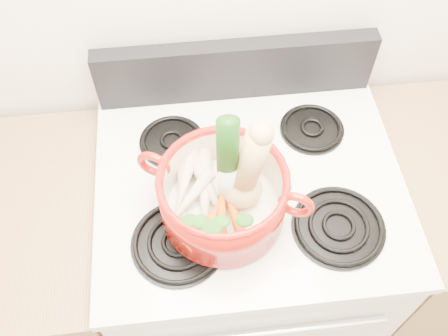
{
  "coord_description": "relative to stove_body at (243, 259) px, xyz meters",
  "views": [
    {
      "loc": [
        -0.14,
        0.72,
        2.01
      ],
      "look_at": [
        -0.08,
        1.29,
        1.18
      ],
      "focal_mm": 40.0,
      "sensor_mm": 36.0,
      "label": 1
    }
  ],
  "objects": [
    {
      "name": "stove_body",
      "position": [
        0.0,
        0.0,
        0.0
      ],
      "size": [
        0.76,
        0.65,
        0.92
      ],
      "primitive_type": "cube",
      "color": "silver",
      "rests_on": "floor"
    },
    {
      "name": "cooktop",
      "position": [
        0.0,
        0.0,
        0.47
      ],
      "size": [
        0.78,
        0.67,
        0.03
      ],
      "primitive_type": "cube",
      "color": "white",
      "rests_on": "stove_body"
    },
    {
      "name": "control_backsplash",
      "position": [
        0.0,
        0.3,
        0.58
      ],
      "size": [
        0.76,
        0.05,
        0.18
      ],
      "primitive_type": "cube",
      "color": "black",
      "rests_on": "cooktop"
    },
    {
      "name": "oven_handle",
      "position": [
        0.0,
        -0.34,
        0.32
      ],
      "size": [
        0.6,
        0.02,
        0.02
      ],
      "primitive_type": "cylinder",
      "rotation": [
        0.0,
        1.57,
        0.0
      ],
      "color": "silver",
      "rests_on": "stove_body"
    },
    {
      "name": "burner_front_left",
      "position": [
        -0.19,
        -0.16,
        0.5
      ],
      "size": [
        0.22,
        0.22,
        0.02
      ],
      "primitive_type": "cylinder",
      "color": "black",
      "rests_on": "cooktop"
    },
    {
      "name": "burner_front_right",
      "position": [
        0.19,
        -0.16,
        0.5
      ],
      "size": [
        0.22,
        0.22,
        0.02
      ],
      "primitive_type": "cylinder",
      "color": "black",
      "rests_on": "cooktop"
    },
    {
      "name": "burner_back_left",
      "position": [
        -0.19,
        0.14,
        0.5
      ],
      "size": [
        0.17,
        0.17,
        0.02
      ],
      "primitive_type": "cylinder",
      "color": "black",
      "rests_on": "cooktop"
    },
    {
      "name": "burner_back_right",
      "position": [
        0.19,
        0.14,
        0.5
      ],
      "size": [
        0.17,
        0.17,
        0.02
      ],
      "primitive_type": "cylinder",
      "color": "black",
      "rests_on": "cooktop"
    },
    {
      "name": "dutch_oven",
      "position": [
        -0.08,
        -0.09,
        0.58
      ],
      "size": [
        0.39,
        0.39,
        0.14
      ],
      "primitive_type": "cylinder",
      "rotation": [
        0.0,
        0.0,
        -0.44
      ],
      "color": "#9A110A",
      "rests_on": "burner_front_left"
    },
    {
      "name": "pot_handle_left",
      "position": [
        -0.23,
        -0.02,
        0.63
      ],
      "size": [
        0.08,
        0.05,
        0.08
      ],
      "primitive_type": "torus",
      "rotation": [
        1.57,
        0.0,
        -0.44
      ],
      "color": "#9A110A",
      "rests_on": "dutch_oven"
    },
    {
      "name": "pot_handle_right",
      "position": [
        0.07,
        -0.16,
        0.63
      ],
      "size": [
        0.08,
        0.05,
        0.08
      ],
      "primitive_type": "torus",
      "rotation": [
        1.57,
        0.0,
        -0.44
      ],
      "color": "#9A110A",
      "rests_on": "dutch_oven"
    },
    {
      "name": "squash",
      "position": [
        -0.03,
        -0.08,
        0.66
      ],
      "size": [
        0.17,
        0.14,
        0.26
      ],
      "primitive_type": null,
      "rotation": [
        0.0,
        0.19,
        0.3
      ],
      "color": "tan",
      "rests_on": "dutch_oven"
    },
    {
      "name": "leek",
      "position": [
        -0.07,
        -0.08,
        0.69
      ],
      "size": [
        0.05,
        0.05,
        0.31
      ],
      "primitive_type": "cylinder",
      "rotation": [
        0.01,
        0.0,
        -0.04
      ],
      "color": "silver",
      "rests_on": "dutch_oven"
    },
    {
      "name": "ginger",
      "position": [
        -0.03,
        -0.01,
        0.56
      ],
      "size": [
        0.1,
        0.08,
        0.05
      ],
      "primitive_type": "ellipsoid",
      "rotation": [
        0.0,
        0.0,
        0.17
      ],
      "color": "tan",
      "rests_on": "dutch_oven"
    },
    {
      "name": "parsnip_0",
      "position": [
        -0.12,
        -0.07,
        0.57
      ],
      "size": [
        0.06,
        0.25,
        0.07
      ],
      "primitive_type": "cone",
      "rotation": [
        1.66,
        0.0,
        -0.06
      ],
      "color": "beige",
      "rests_on": "dutch_oven"
    },
    {
      "name": "parsnip_1",
      "position": [
        -0.17,
        -0.07,
        0.57
      ],
      "size": [
        0.05,
        0.18,
        0.05
      ],
      "primitive_type": "cone",
      "rotation": [
        1.66,
        0.0,
        -0.09
      ],
      "color": "beige",
      "rests_on": "dutch_oven"
    },
    {
      "name": "parsnip_2",
      "position": [
        -0.11,
        -0.05,
        0.57
      ],
      "size": [
        0.12,
        0.22,
        0.07
      ],
      "primitive_type": "cone",
      "rotation": [
        1.66,
        0.0,
        0.35
      ],
      "color": "beige",
      "rests_on": "dutch_oven"
    },
    {
      "name": "parsnip_3",
      "position": [
        -0.15,
        -0.09,
        0.58
      ],
      "size": [
        0.13,
        0.14,
        0.05
      ],
      "primitive_type": "cone",
      "rotation": [
        1.66,
        0.0,
        -0.73
      ],
      "color": "beige",
      "rests_on": "dutch_oven"
    },
    {
      "name": "parsnip_4",
      "position": [
        -0.16,
        -0.03,
        0.58
      ],
      "size": [
        0.1,
        0.21,
        0.06
      ],
      "primitive_type": "cone",
      "rotation": [
        1.66,
        0.0,
        -0.32
      ],
      "color": "beige",
      "rests_on": "dutch_oven"
    },
    {
      "name": "carrot_0",
      "position": [
        -0.09,
        -0.13,
        0.56
      ],
      "size": [
        0.09,
        0.18,
        0.05
      ],
      "primitive_type": "cone",
      "rotation": [
        1.66,
        0.0,
        -0.29
      ],
      "color": "#C45809",
      "rests_on": "dutch_oven"
    },
    {
      "name": "carrot_1",
      "position": [
        -0.12,
        -0.15,
        0.56
      ],
      "size": [
        0.12,
        0.13,
        0.04
      ],
      "primitive_type": "cone",
      "rotation": [
        1.66,
        0.0,
        -0.72
      ],
      "color": "#C45C09",
      "rests_on": "dutch_oven"
    },
    {
      "name": "carrot_2",
      "position": [
        -0.06,
        -0.13,
        0.57
      ],
      "size": [
        0.06,
        0.16,
        0.04
      ],
      "primitive_type": "cone",
      "rotation": [
        1.66,
        0.0,
        0.21
      ],
      "color": "#C9540A",
      "rests_on": "dutch_oven"
    },
    {
      "name": "carrot_3",
      "position": [
        -0.1,
        -0.14,
        0.57
      ],
      "size": [
        0.09,
        0.13,
        0.04
      ],
      "primitive_type": "cone",
      "rotation": [
        1.66,
        0.0,
        -0.54
      ],
      "color": "#BF5D09",
      "rests_on": "dutch_oven"
    },
    {
      "name": "carrot_4",
      "position": [
        -0.09,
        -0.13,
        0.58
      ],
      "size": [
        0.05,
        0.15,
        0.04
      ],
      "primitive_type": "cone",
      "rotation": [
        1.66,
        0.0,
        -0.13
      ],
      "color": "#DA5A0A",
      "rests_on": "dutch_oven"
    }
  ]
}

